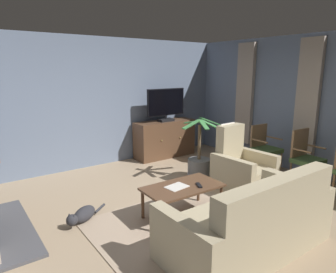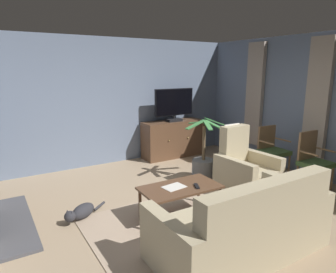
# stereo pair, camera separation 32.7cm
# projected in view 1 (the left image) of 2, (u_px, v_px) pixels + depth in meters

# --- Properties ---
(ground_plane) EXTENTS (6.40, 6.11, 0.04)m
(ground_plane) POSITION_uv_depth(u_px,v_px,m) (186.00, 211.00, 4.46)
(ground_plane) COLOR tan
(wall_back) EXTENTS (6.40, 0.10, 2.68)m
(wall_back) POSITION_uv_depth(u_px,v_px,m) (103.00, 102.00, 6.38)
(wall_back) COLOR slate
(wall_back) RESTS_ON ground_plane
(wall_right_with_window) EXTENTS (0.10, 6.11, 2.68)m
(wall_right_with_window) POSITION_uv_depth(u_px,v_px,m) (304.00, 105.00, 5.85)
(wall_right_with_window) COLOR slate
(wall_right_with_window) RESTS_ON ground_plane
(curtain_panel_near) EXTENTS (0.10, 0.44, 2.25)m
(curtain_panel_near) POSITION_uv_depth(u_px,v_px,m) (308.00, 99.00, 5.66)
(curtain_panel_near) COLOR #B2A393
(curtain_panel_far) EXTENTS (0.10, 0.44, 2.25)m
(curtain_panel_far) POSITION_uv_depth(u_px,v_px,m) (245.00, 94.00, 6.85)
(curtain_panel_far) COLOR #B2A393
(rug_central) EXTENTS (2.19, 2.15, 0.01)m
(rug_central) POSITION_uv_depth(u_px,v_px,m) (187.00, 232.00, 3.84)
(rug_central) COLOR tan
(rug_central) RESTS_ON ground_plane
(tv_cabinet) EXTENTS (1.46, 0.51, 0.85)m
(tv_cabinet) POSITION_uv_depth(u_px,v_px,m) (165.00, 140.00, 7.08)
(tv_cabinet) COLOR #402A1C
(tv_cabinet) RESTS_ON ground_plane
(television) EXTENTS (0.99, 0.20, 0.75)m
(television) POSITION_uv_depth(u_px,v_px,m) (166.00, 104.00, 6.85)
(television) COLOR black
(television) RESTS_ON tv_cabinet
(coffee_table) EXTENTS (1.11, 0.63, 0.45)m
(coffee_table) POSITION_uv_depth(u_px,v_px,m) (183.00, 189.00, 4.17)
(coffee_table) COLOR brown
(coffee_table) RESTS_ON ground_plane
(tv_remote) EXTENTS (0.12, 0.18, 0.02)m
(tv_remote) POSITION_uv_depth(u_px,v_px,m) (199.00, 185.00, 4.16)
(tv_remote) COLOR black
(tv_remote) RESTS_ON coffee_table
(folded_newspaper) EXTENTS (0.32, 0.26, 0.01)m
(folded_newspaper) POSITION_uv_depth(u_px,v_px,m) (177.00, 187.00, 4.13)
(folded_newspaper) COLOR silver
(folded_newspaper) RESTS_ON coffee_table
(sofa_floral) EXTENTS (2.03, 0.94, 0.96)m
(sofa_floral) POSITION_uv_depth(u_px,v_px,m) (251.00, 225.00, 3.38)
(sofa_floral) COLOR tan
(sofa_floral) RESTS_ON ground_plane
(armchair_in_far_corner) EXTENTS (0.85, 0.89, 1.10)m
(armchair_in_far_corner) POSITION_uv_depth(u_px,v_px,m) (242.00, 170.00, 5.18)
(armchair_in_far_corner) COLOR tan
(armchair_in_far_corner) RESTS_ON ground_plane
(side_chair_beside_plant) EXTENTS (0.51, 0.44, 0.99)m
(side_chair_beside_plant) POSITION_uv_depth(u_px,v_px,m) (305.00, 156.00, 5.34)
(side_chair_beside_plant) COLOR #4C703D
(side_chair_beside_plant) RESTS_ON ground_plane
(side_chair_tucked_against_wall) EXTENTS (0.51, 0.48, 0.94)m
(side_chair_tucked_against_wall) POSITION_uv_depth(u_px,v_px,m) (264.00, 147.00, 6.03)
(side_chair_tucked_against_wall) COLOR #4C703D
(side_chair_tucked_against_wall) RESTS_ON ground_plane
(potted_plant_tall_palm_by_window) EXTENTS (0.94, 0.65, 1.17)m
(potted_plant_tall_palm_by_window) POSITION_uv_depth(u_px,v_px,m) (199.00, 165.00, 5.69)
(potted_plant_tall_palm_by_window) COLOR slate
(potted_plant_tall_palm_by_window) RESTS_ON ground_plane
(cat) EXTENTS (0.66, 0.39, 0.22)m
(cat) POSITION_uv_depth(u_px,v_px,m) (83.00, 215.00, 4.06)
(cat) COLOR #2D2D33
(cat) RESTS_ON ground_plane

